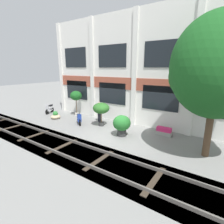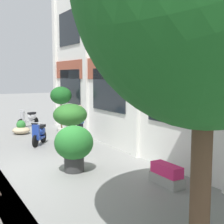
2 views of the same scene
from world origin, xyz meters
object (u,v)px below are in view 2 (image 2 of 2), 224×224
Objects in this scene: potted_plant_wide_bowl at (21,129)px; resident_by_doorway at (80,124)px; scooter_second_parked at (40,134)px; potted_plant_glazed_jar at (74,145)px; scooter_near_curb at (29,119)px; potted_plant_tall_urn at (70,116)px; potted_plant_terracotta_small at (61,97)px; potted_plant_square_trough at (166,175)px.

potted_plant_wide_bowl is 4.01m from resident_by_doorway.
resident_by_doorway reaches higher than scooter_second_parked.
scooter_second_parked is 0.70× the size of resident_by_doorway.
potted_plant_glazed_jar is 3.46m from resident_by_doorway.
potted_plant_glazed_jar is 6.78m from potted_plant_wide_bowl.
scooter_second_parked is at bearing 57.04° from scooter_near_curb.
potted_plant_tall_urn is 1.17m from resident_by_doorway.
potted_plant_tall_urn is (3.66, -1.02, -0.45)m from potted_plant_terracotta_small.
scooter_near_curb is 4.77m from scooter_second_parked.
potted_plant_tall_urn reaches higher than scooter_near_curb.
potted_plant_glazed_jar is 0.77× the size of potted_plant_tall_urn.
potted_plant_terracotta_small reaches higher than potted_plant_square_trough.
potted_plant_terracotta_small is 1.74× the size of scooter_near_curb.
potted_plant_terracotta_small reaches higher than scooter_second_parked.
potted_plant_wide_bowl is 0.51× the size of resident_by_doorway.
potted_plant_square_trough is 0.76× the size of potted_plant_glazed_jar.
potted_plant_square_trough is 8.33m from potted_plant_terracotta_small.
potted_plant_square_trough is 1.25× the size of potted_plant_wide_bowl.
potted_plant_wide_bowl is 0.72× the size of scooter_second_parked.
resident_by_doorway is at bearing 153.20° from potted_plant_glazed_jar.
potted_plant_tall_urn is 1.54× the size of scooter_second_parked.
resident_by_doorway is (0.96, 1.36, 0.44)m from scooter_second_parked.
potted_plant_wide_bowl is at bearing -37.54° from resident_by_doorway.
potted_plant_tall_urn is (-2.31, 0.83, 0.54)m from potted_plant_glazed_jar.
scooter_second_parked is at bearing -167.12° from potted_plant_square_trough.
potted_plant_terracotta_small is 3.21m from scooter_near_curb.
potted_plant_terracotta_small is 3.03m from resident_by_doorway.
potted_plant_terracotta_small is at bearing -65.12° from resident_by_doorway.
potted_plant_wide_bowl reaches higher than potted_plant_square_trough.
potted_plant_square_trough is 6.44m from scooter_second_parked.
scooter_second_parked is at bearing 2.44° from potted_plant_wide_bowl.
potted_plant_glazed_jar is at bearing -19.78° from potted_plant_tall_urn.
potted_plant_glazed_jar is 8.82m from scooter_near_curb.
scooter_second_parked is at bearing -160.19° from potted_plant_tall_urn.
potted_plant_tall_urn is 1.37× the size of scooter_near_curb.
scooter_second_parked is (1.92, -1.65, -1.35)m from potted_plant_terracotta_small.
potted_plant_terracotta_small reaches higher than scooter_near_curb.
resident_by_doorway is at bearing 136.98° from potted_plant_tall_urn.
potted_plant_wide_bowl is 0.47× the size of potted_plant_tall_urn.
potted_plant_terracotta_small is 2.73× the size of potted_plant_wide_bowl.
potted_plant_tall_urn reaches higher than scooter_second_parked.
resident_by_doorway is (2.88, -0.29, -0.90)m from potted_plant_terracotta_small.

